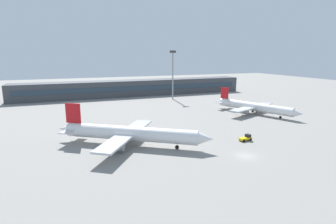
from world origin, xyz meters
name	(u,v)px	position (x,y,z in m)	size (l,w,h in m)	color
ground_plane	(178,119)	(0.00, 40.00, 0.00)	(400.00, 400.00, 0.00)	gray
terminal_building	(135,88)	(0.00, 103.75, 4.50)	(132.17, 12.13, 9.00)	#3F4247
airplane_near	(131,134)	(-23.23, 17.16, 3.23)	(37.01, 28.00, 10.59)	white
airplane_mid	(255,107)	(32.27, 37.26, 2.87)	(26.14, 36.45, 9.42)	white
baggage_tug_yellow	(246,138)	(7.41, 9.59, 0.80)	(3.75, 2.15, 1.75)	yellow
floodlight_tower_west	(173,71)	(15.64, 83.66, 14.79)	(3.20, 0.80, 25.55)	gray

